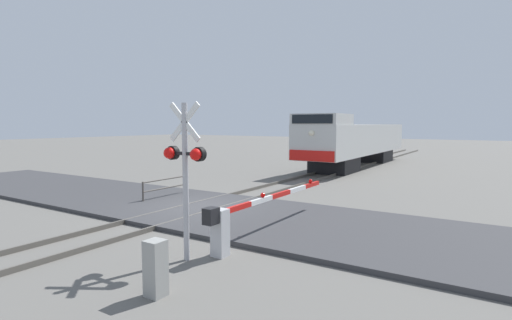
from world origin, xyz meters
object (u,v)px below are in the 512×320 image
(crossing_signal, at_px, (185,164))
(utility_cabinet, at_px, (156,268))
(locomotive, at_px, (355,141))
(crossing_gate, at_px, (241,217))
(guard_railing, at_px, (165,186))

(crossing_signal, distance_m, utility_cabinet, 2.70)
(locomotive, relative_size, utility_cabinet, 15.53)
(utility_cabinet, bearing_deg, crossing_gate, 96.14)
(locomotive, height_order, utility_cabinet, locomotive)
(crossing_signal, height_order, utility_cabinet, crossing_signal)
(crossing_signal, bearing_deg, utility_cabinet, -63.92)
(crossing_signal, height_order, crossing_gate, crossing_signal)
(crossing_gate, relative_size, guard_railing, 2.60)
(locomotive, bearing_deg, crossing_gate, -79.52)
(locomotive, distance_m, crossing_gate, 21.59)
(locomotive, xyz_separation_m, crossing_signal, (3.41, -22.80, 0.34))
(utility_cabinet, relative_size, guard_railing, 0.44)
(locomotive, bearing_deg, crossing_signal, -81.50)
(utility_cabinet, xyz_separation_m, guard_railing, (-6.91, 6.99, 0.07))
(guard_railing, bearing_deg, crossing_gate, -28.75)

